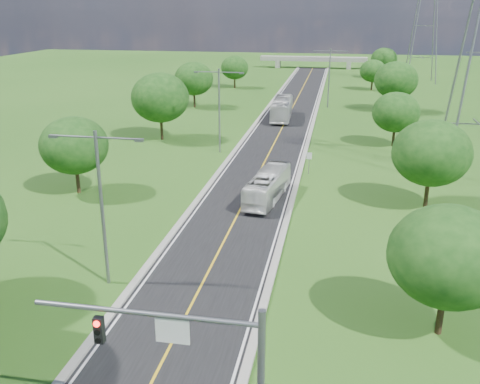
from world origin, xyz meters
name	(u,v)px	position (x,y,z in m)	size (l,w,h in m)	color
ground	(282,128)	(0.00, 60.00, 0.00)	(260.00, 260.00, 0.00)	#244F16
road	(286,120)	(0.00, 66.00, 0.03)	(8.00, 150.00, 0.06)	black
curb_left	(260,118)	(-4.25, 66.00, 0.11)	(0.50, 150.00, 0.22)	gray
curb_right	(314,120)	(4.25, 66.00, 0.11)	(0.50, 150.00, 0.22)	gray
signal_mast	(203,360)	(3.68, -1.00, 4.91)	(8.54, 0.33, 7.20)	slate
speed_limit_sign	(309,160)	(5.20, 37.98, 1.60)	(0.55, 0.09, 2.40)	slate
overpass	(313,60)	(0.00, 140.00, 2.41)	(30.00, 3.00, 3.20)	gray
streetlight_near_left	(101,196)	(-6.00, 12.00, 5.94)	(5.90, 0.25, 10.00)	slate
streetlight_mid_left	(219,104)	(-6.00, 45.00, 5.94)	(5.90, 0.25, 10.00)	slate
streetlight_far_right	(329,73)	(6.00, 78.00, 5.94)	(5.90, 0.25, 10.00)	slate
power_tower_far	(426,19)	(26.00, 115.00, 14.01)	(9.00, 6.40, 28.00)	slate
tree_lb	(74,145)	(-16.00, 28.00, 4.64)	(6.30, 6.30, 7.33)	black
tree_lc	(160,98)	(-15.00, 50.00, 5.58)	(7.56, 7.56, 8.79)	black
tree_ld	(194,79)	(-17.00, 74.00, 4.95)	(6.72, 6.72, 7.82)	black
tree_le	(235,68)	(-14.50, 98.00, 4.33)	(5.88, 5.88, 6.84)	black
tree_ra	(449,256)	(14.00, 10.00, 4.64)	(6.30, 6.30, 7.33)	black
tree_rb	(432,153)	(16.00, 30.00, 4.95)	(6.72, 6.72, 7.82)	black
tree_rc	(396,112)	(15.00, 52.00, 4.33)	(5.88, 5.88, 6.84)	black
tree_rd	(396,80)	(17.00, 76.00, 5.27)	(7.14, 7.14, 8.30)	black
tree_re	(373,71)	(14.50, 100.00, 4.02)	(5.46, 5.46, 6.35)	black
tree_rf	(384,59)	(18.00, 120.00, 4.64)	(6.30, 6.30, 7.33)	black
bus_outbound	(268,186)	(1.99, 29.27, 1.38)	(2.21, 9.44, 2.63)	silver
bus_inbound	(282,109)	(-0.80, 66.30, 1.68)	(2.73, 11.65, 3.25)	beige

